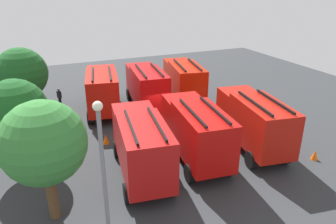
% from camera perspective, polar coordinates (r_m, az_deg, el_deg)
% --- Properties ---
extents(ground_plane, '(49.21, 49.21, 0.00)m').
position_cam_1_polar(ground_plane, '(25.13, 0.00, -2.95)').
color(ground_plane, '#2D3033').
extents(fire_truck_0, '(7.50, 3.67, 3.88)m').
position_cam_1_polar(fire_truck_0, '(22.11, 15.02, -1.34)').
color(fire_truck_0, '#B2160C').
rests_on(fire_truck_0, ground).
extents(fire_truck_1, '(7.53, 3.86, 3.88)m').
position_cam_1_polar(fire_truck_1, '(30.22, 2.83, 5.86)').
color(fire_truck_1, '#B41503').
rests_on(fire_truck_1, ground).
extents(fire_truck_2, '(7.44, 3.44, 3.88)m').
position_cam_1_polar(fire_truck_2, '(20.10, 4.98, -3.08)').
color(fire_truck_2, '#BC0D09').
rests_on(fire_truck_2, ground).
extents(fire_truck_3, '(7.44, 3.45, 3.88)m').
position_cam_1_polar(fire_truck_3, '(28.43, -3.86, 4.75)').
color(fire_truck_3, '#AD0B0C').
rests_on(fire_truck_3, ground).
extents(fire_truck_4, '(7.47, 3.56, 3.88)m').
position_cam_1_polar(fire_truck_4, '(18.43, -4.84, -5.58)').
color(fire_truck_4, '#B61311').
rests_on(fire_truck_4, ground).
extents(fire_truck_5, '(7.54, 3.86, 3.88)m').
position_cam_1_polar(fire_truck_5, '(28.02, -11.62, 4.07)').
color(fire_truck_5, '#B31209').
rests_on(fire_truck_5, ground).
extents(firefighter_0, '(0.48, 0.38, 1.76)m').
position_cam_1_polar(firefighter_0, '(36.43, 3.43, 6.87)').
color(firefighter_0, black).
rests_on(firefighter_0, ground).
extents(firefighter_1, '(0.48, 0.41, 1.60)m').
position_cam_1_polar(firefighter_1, '(31.07, -18.81, 2.67)').
color(firefighter_1, black).
rests_on(firefighter_1, ground).
extents(firefighter_2, '(0.48, 0.42, 1.61)m').
position_cam_1_polar(firefighter_2, '(27.02, 5.73, 0.89)').
color(firefighter_2, black).
rests_on(firefighter_2, ground).
extents(firefighter_3, '(0.48, 0.42, 1.68)m').
position_cam_1_polar(firefighter_3, '(24.05, -5.17, -1.81)').
color(firefighter_3, black).
rests_on(firefighter_3, ground).
extents(tree_0, '(3.91, 3.91, 6.06)m').
position_cam_1_polar(tree_0, '(15.32, -21.35, -5.23)').
color(tree_0, brown).
rests_on(tree_0, ground).
extents(tree_1, '(3.68, 3.68, 5.70)m').
position_cam_1_polar(tree_1, '(20.36, -25.52, 0.18)').
color(tree_1, brown).
rests_on(tree_1, ground).
extents(tree_2, '(3.96, 3.96, 6.14)m').
position_cam_1_polar(tree_2, '(27.15, -24.70, 6.22)').
color(tree_2, brown).
rests_on(tree_2, ground).
extents(tree_3, '(3.32, 3.32, 5.15)m').
position_cam_1_polar(tree_3, '(30.54, -25.05, 6.50)').
color(tree_3, brown).
rests_on(tree_3, ground).
extents(traffic_cone_0, '(0.48, 0.48, 0.69)m').
position_cam_1_polar(traffic_cone_0, '(23.17, -11.05, -4.78)').
color(traffic_cone_0, '#F2600C').
rests_on(traffic_cone_0, ground).
extents(traffic_cone_1, '(0.45, 0.45, 0.64)m').
position_cam_1_polar(traffic_cone_1, '(22.93, 24.72, -6.97)').
color(traffic_cone_1, '#F2600C').
rests_on(traffic_cone_1, ground).
extents(lamppost, '(0.36, 0.36, 7.06)m').
position_cam_1_polar(lamppost, '(12.27, -11.36, -11.13)').
color(lamppost, slate).
rests_on(lamppost, ground).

